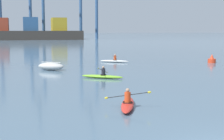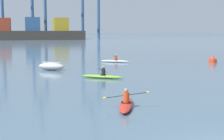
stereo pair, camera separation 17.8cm
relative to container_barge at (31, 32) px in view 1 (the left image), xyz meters
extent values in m
cube|color=#38332D|center=(-0.05, 0.00, -1.25)|extent=(39.06, 11.00, 3.41)
cube|color=#993823|center=(-10.79, 0.00, 2.84)|extent=(5.47, 7.70, 4.77)
cube|color=#2D5684|center=(-0.05, 0.00, 3.01)|extent=(5.47, 7.70, 5.11)
cube|color=#B29323|center=(10.69, 0.00, 2.96)|extent=(5.47, 7.70, 5.01)
cylinder|color=#335684|center=(-11.41, 9.99, 9.80)|extent=(1.20, 1.20, 25.53)
cylinder|color=#335684|center=(0.21, 7.05, 9.73)|extent=(1.20, 1.20, 25.38)
cylinder|color=#335684|center=(5.29, 7.05, 9.73)|extent=(1.20, 1.20, 25.38)
cylinder|color=#335684|center=(20.51, 6.77, 11.64)|extent=(1.20, 1.20, 29.21)
cylinder|color=#335684|center=(27.26, 6.77, 11.64)|extent=(1.20, 1.20, 29.21)
ellipsoid|color=beige|center=(-0.68, -100.08, -2.61)|extent=(2.76, 2.38, 0.70)
cube|color=beige|center=(-0.68, -100.08, -2.23)|extent=(1.64, 1.16, 0.06)
cylinder|color=red|center=(17.71, -97.77, -2.74)|extent=(0.90, 0.90, 0.45)
cone|color=red|center=(17.71, -97.77, -2.24)|extent=(0.50, 0.49, 0.55)
ellipsoid|color=#7ABC2D|center=(2.73, -106.46, -2.83)|extent=(3.16, 2.38, 0.26)
torus|color=black|center=(2.82, -106.51, -2.69)|extent=(0.68, 0.68, 0.05)
cylinder|color=#23232D|center=(2.82, -106.51, -2.45)|extent=(0.30, 0.30, 0.50)
sphere|color=tan|center=(2.82, -106.51, -2.10)|extent=(0.19, 0.19, 0.19)
cylinder|color=black|center=(2.78, -106.49, -2.35)|extent=(1.15, 1.71, 0.59)
ellipsoid|color=yellow|center=(2.21, -107.33, -2.07)|extent=(0.15, 0.19, 0.15)
ellipsoid|color=yellow|center=(3.34, -105.64, -2.63)|extent=(0.15, 0.19, 0.15)
ellipsoid|color=red|center=(1.66, -116.33, -2.83)|extent=(1.76, 3.39, 0.26)
torus|color=black|center=(1.62, -116.42, -2.69)|extent=(0.63, 0.63, 0.05)
cylinder|color=#DB471E|center=(1.62, -116.42, -2.45)|extent=(0.30, 0.30, 0.50)
sphere|color=tan|center=(1.62, -116.42, -2.10)|extent=(0.19, 0.19, 0.19)
cylinder|color=black|center=(1.64, -116.38, -2.35)|extent=(1.96, 0.76, 0.36)
ellipsoid|color=yellow|center=(0.67, -116.01, -2.51)|extent=(0.20, 0.11, 0.14)
ellipsoid|color=yellow|center=(2.61, -116.74, -2.19)|extent=(0.20, 0.11, 0.14)
ellipsoid|color=silver|center=(7.07, -94.29, -2.83)|extent=(3.23, 2.26, 0.26)
torus|color=black|center=(7.15, -94.34, -2.69)|extent=(0.67, 0.67, 0.05)
cylinder|color=#DB471E|center=(7.15, -94.34, -2.45)|extent=(0.30, 0.30, 0.50)
sphere|color=tan|center=(7.15, -94.34, -2.10)|extent=(0.19, 0.19, 0.19)
cylinder|color=black|center=(7.11, -94.31, -2.35)|extent=(1.07, 1.76, 0.59)
ellipsoid|color=silver|center=(6.59, -95.18, -2.07)|extent=(0.14, 0.19, 0.15)
ellipsoid|color=silver|center=(7.63, -93.44, -2.63)|extent=(0.14, 0.19, 0.15)
camera|label=1|loc=(-3.18, -131.40, 0.77)|focal=53.32mm
camera|label=2|loc=(-3.01, -131.44, 0.77)|focal=53.32mm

